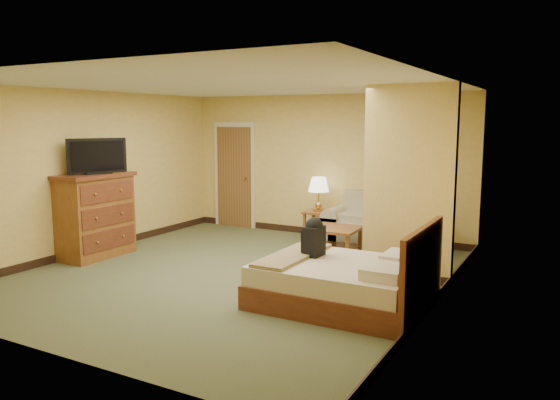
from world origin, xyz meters
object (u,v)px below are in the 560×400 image
Objects in this scene: loveseat at (378,230)px; coffee_table at (335,236)px; bed at (345,282)px; dresser at (95,215)px.

loveseat reaches higher than coffee_table.
loveseat is 3.10m from bed.
dresser is at bearing -151.96° from coffee_table.
coffee_table is at bearing 28.04° from dresser.
dresser is 4.33m from bed.
bed is at bearing -63.80° from coffee_table.
loveseat is 0.94× the size of bed.
dresser is (-3.30, -1.76, 0.32)m from coffee_table.
loveseat is at bearing 36.99° from dresser.
bed is (1.00, -2.02, -0.07)m from coffee_table.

